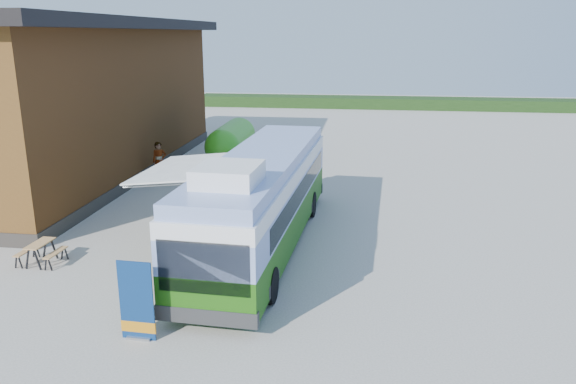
# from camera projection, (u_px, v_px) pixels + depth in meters

# --- Properties ---
(ground) EXTENTS (100.00, 100.00, 0.00)m
(ground) POSITION_uv_depth(u_px,v_px,m) (232.00, 259.00, 17.53)
(ground) COLOR #BCB7AD
(ground) RESTS_ON ground
(barn) EXTENTS (9.60, 21.20, 7.50)m
(barn) POSITION_uv_depth(u_px,v_px,m) (68.00, 101.00, 27.46)
(barn) COLOR brown
(barn) RESTS_ON ground
(hedge) EXTENTS (40.00, 3.00, 1.00)m
(hedge) POSITION_uv_depth(u_px,v_px,m) (409.00, 103.00, 52.56)
(hedge) COLOR #264419
(hedge) RESTS_ON ground
(bus) EXTENTS (3.06, 11.84, 3.61)m
(bus) POSITION_uv_depth(u_px,v_px,m) (262.00, 197.00, 18.08)
(bus) COLOR #2A6E12
(bus) RESTS_ON ground
(awning) EXTENTS (2.76, 4.24, 0.51)m
(awning) POSITION_uv_depth(u_px,v_px,m) (189.00, 169.00, 18.00)
(awning) COLOR white
(awning) RESTS_ON ground
(banner) EXTENTS (0.84, 0.21, 1.93)m
(banner) POSITION_uv_depth(u_px,v_px,m) (137.00, 308.00, 12.76)
(banner) COLOR navy
(banner) RESTS_ON ground
(picnic_table) EXTENTS (1.24, 1.11, 0.68)m
(picnic_table) POSITION_uv_depth(u_px,v_px,m) (40.00, 248.00, 17.07)
(picnic_table) COLOR tan
(picnic_table) RESTS_ON ground
(person_a) EXTENTS (0.81, 0.75, 1.85)m
(person_a) POSITION_uv_depth(u_px,v_px,m) (159.00, 161.00, 26.78)
(person_a) COLOR #999999
(person_a) RESTS_ON ground
(person_b) EXTENTS (1.01, 0.98, 1.63)m
(person_b) POSITION_uv_depth(u_px,v_px,m) (300.00, 200.00, 20.97)
(person_b) COLOR #999999
(person_b) RESTS_ON ground
(slurry_tanker) EXTENTS (1.86, 6.11, 2.25)m
(slurry_tanker) POSITION_uv_depth(u_px,v_px,m) (231.00, 141.00, 29.76)
(slurry_tanker) COLOR green
(slurry_tanker) RESTS_ON ground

